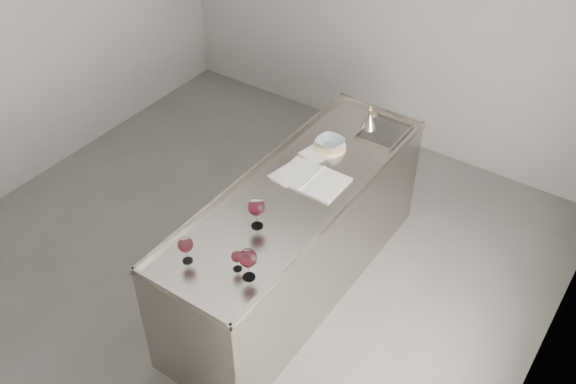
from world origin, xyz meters
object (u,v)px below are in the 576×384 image
Objects in this scene: notebook at (312,179)px; wine_funnel at (369,121)px; counter at (297,238)px; wine_glass_middle at (256,208)px; wine_glass_right at (248,259)px; ceramic_bowl at (330,143)px; wine_glass_left at (186,245)px; wine_glass_small at (237,257)px.

notebook is 2.37× the size of wine_funnel.
counter is 11.06× the size of wine_glass_middle.
wine_glass_middle is 1.11× the size of wine_funnel.
wine_glass_middle reaches higher than counter.
ceramic_bowl is (-0.29, 1.37, -0.11)m from wine_glass_right.
wine_glass_right reaches higher than counter.
wine_glass_left is at bearing -99.57° from notebook.
counter is 1.07m from wine_funnel.
counter is 0.77m from wine_glass_middle.
wine_glass_right reaches higher than notebook.
wine_glass_small is (0.13, -0.83, 0.57)m from counter.
wine_glass_left is 0.40m from wine_glass_right.
wine_funnel reaches higher than notebook.
wine_glass_small is 0.68× the size of ceramic_bowl.
counter is 5.18× the size of notebook.
wine_glass_right is 1.40m from ceramic_bowl.
notebook is (0.03, 0.14, 0.47)m from counter.
wine_glass_left is 0.85× the size of wine_glass_right.
ceramic_bowl is at bearing 104.34° from notebook.
ceramic_bowl is 1.02× the size of wine_funnel.
wine_glass_middle reaches higher than notebook.
wine_glass_left is 0.31m from wine_glass_small.
ceramic_bowl is (0.09, 1.47, -0.08)m from wine_glass_left.
wine_glass_right is 1.09× the size of wine_funnel.
wine_glass_middle reaches higher than wine_funnel.
wine_glass_small is (-0.09, 0.01, -0.06)m from wine_glass_right.
wine_glass_left reaches higher than notebook.
wine_glass_left is (-0.16, -0.94, 0.60)m from counter.
wine_funnel is at bearing 92.93° from wine_glass_small.
wine_glass_right is (0.38, 0.10, 0.02)m from wine_glass_left.
wine_glass_small is 1.76m from wine_funnel.
wine_glass_small is 0.70× the size of wine_funnel.
wine_glass_left is 1.88m from wine_funnel.
wine_glass_right is at bearing 15.06° from wine_glass_left.
wine_glass_middle is 1.39m from wine_funnel.
counter is at bearing -92.31° from wine_funnel.
wine_funnel is (0.04, 1.39, -0.09)m from wine_glass_middle.
wine_glass_left is at bearing -93.53° from ceramic_bowl.
wine_glass_left is 0.84× the size of wine_glass_middle.
wine_glass_right is 1.07× the size of ceramic_bowl.
wine_funnel is at bearing 88.37° from wine_glass_middle.
counter is 11.22× the size of wine_glass_right.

